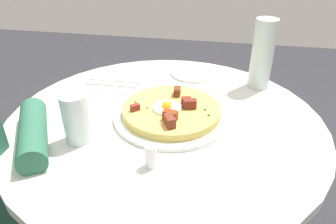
{
  "coord_description": "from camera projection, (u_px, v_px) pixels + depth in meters",
  "views": [
    {
      "loc": [
        0.15,
        -0.77,
        1.24
      ],
      "look_at": [
        0.01,
        0.01,
        0.77
      ],
      "focal_mm": 34.08,
      "sensor_mm": 36.0,
      "label": 1
    }
  ],
  "objects": [
    {
      "name": "napkin",
      "position": [
        112.0,
        84.0,
        1.11
      ],
      "size": [
        0.17,
        0.14,
        0.0
      ],
      "primitive_type": "cube",
      "rotation": [
        0.0,
        0.0,
        0.01
      ],
      "color": "white",
      "rests_on": "dining_table"
    },
    {
      "name": "water_glass",
      "position": [
        76.0,
        118.0,
        0.8
      ],
      "size": [
        0.07,
        0.07,
        0.13
      ],
      "primitive_type": "cylinder",
      "color": "silver",
      "rests_on": "dining_table"
    },
    {
      "name": "dining_table",
      "position": [
        165.0,
        166.0,
        1.01
      ],
      "size": [
        0.91,
        0.91,
        0.75
      ],
      "color": "silver",
      "rests_on": "ground_plane"
    },
    {
      "name": "knife",
      "position": [
        114.0,
        80.0,
        1.13
      ],
      "size": [
        0.18,
        0.01,
        0.0
      ],
      "primitive_type": "cube",
      "rotation": [
        0.0,
        0.0,
        0.01
      ],
      "color": "silver",
      "rests_on": "napkin"
    },
    {
      "name": "breakfast_pizza",
      "position": [
        171.0,
        110.0,
        0.91
      ],
      "size": [
        0.28,
        0.28,
        0.05
      ],
      "color": "#D3B658",
      "rests_on": "pizza_plate"
    },
    {
      "name": "bread_plate",
      "position": [
        193.0,
        73.0,
        1.19
      ],
      "size": [
        0.17,
        0.17,
        0.01
      ],
      "primitive_type": "cylinder",
      "color": "silver",
      "rests_on": "dining_table"
    },
    {
      "name": "water_bottle",
      "position": [
        262.0,
        54.0,
        1.04
      ],
      "size": [
        0.07,
        0.07,
        0.23
      ],
      "primitive_type": "cylinder",
      "color": "silver",
      "rests_on": "dining_table"
    },
    {
      "name": "fork",
      "position": [
        110.0,
        85.0,
        1.1
      ],
      "size": [
        0.18,
        0.01,
        0.0
      ],
      "primitive_type": "cube",
      "rotation": [
        0.0,
        0.0,
        0.01
      ],
      "color": "silver",
      "rests_on": "napkin"
    },
    {
      "name": "pizza_plate",
      "position": [
        171.0,
        116.0,
        0.92
      ],
      "size": [
        0.33,
        0.33,
        0.01
      ],
      "primitive_type": "cylinder",
      "color": "silver",
      "rests_on": "dining_table"
    },
    {
      "name": "salt_shaker",
      "position": [
        151.0,
        156.0,
        0.73
      ],
      "size": [
        0.03,
        0.03,
        0.06
      ],
      "primitive_type": "cylinder",
      "color": "white",
      "rests_on": "dining_table"
    }
  ]
}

